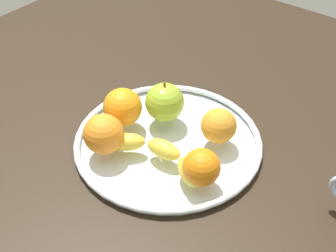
% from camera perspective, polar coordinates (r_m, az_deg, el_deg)
% --- Properties ---
extents(ground_plane, '(1.41, 1.41, 0.04)m').
position_cam_1_polar(ground_plane, '(0.89, 0.00, -3.33)').
color(ground_plane, black).
extents(fruit_bowl, '(0.36, 0.36, 0.02)m').
position_cam_1_polar(fruit_bowl, '(0.87, 0.00, -1.94)').
color(fruit_bowl, silver).
rests_on(fruit_bowl, ground_plane).
extents(banana, '(0.21, 0.08, 0.03)m').
position_cam_1_polar(banana, '(0.81, -1.42, -3.46)').
color(banana, yellow).
rests_on(banana, fruit_bowl).
extents(apple, '(0.08, 0.08, 0.09)m').
position_cam_1_polar(apple, '(0.89, -0.43, 3.00)').
color(apple, '#93B52D').
rests_on(apple, fruit_bowl).
extents(orange_front_left, '(0.07, 0.07, 0.07)m').
position_cam_1_polar(orange_front_left, '(0.83, -8.09, -1.01)').
color(orange_front_left, orange).
rests_on(orange_front_left, fruit_bowl).
extents(orange_center, '(0.07, 0.07, 0.07)m').
position_cam_1_polar(orange_center, '(0.77, 4.21, -5.20)').
color(orange_center, orange).
rests_on(orange_center, fruit_bowl).
extents(orange_back_left, '(0.07, 0.07, 0.07)m').
position_cam_1_polar(orange_back_left, '(0.85, 6.38, 0.03)').
color(orange_back_left, orange).
rests_on(orange_back_left, fruit_bowl).
extents(orange_back_right, '(0.08, 0.08, 0.08)m').
position_cam_1_polar(orange_back_right, '(0.88, -5.72, 2.35)').
color(orange_back_right, orange).
rests_on(orange_back_right, fruit_bowl).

